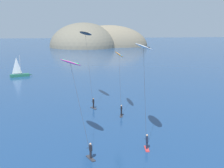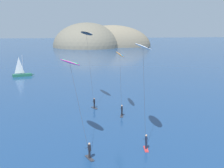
% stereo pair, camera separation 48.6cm
% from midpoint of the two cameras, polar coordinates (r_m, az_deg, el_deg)
% --- Properties ---
extents(headland_island, '(63.00, 49.38, 30.43)m').
position_cam_midpoint_polar(headland_island, '(182.31, -4.06, 7.58)').
color(headland_island, '#7A705B').
rests_on(headland_island, ground).
extents(sailboat_near, '(5.89, 2.92, 5.70)m').
position_cam_midpoint_polar(sailboat_near, '(77.93, -18.22, 1.92)').
color(sailboat_near, '#23664C').
rests_on(sailboat_near, ground).
extents(kitesurfer_white, '(1.76, 5.93, 11.32)m').
position_cam_midpoint_polar(kitesurfer_white, '(31.09, 6.01, 6.20)').
color(kitesurfer_white, red).
rests_on(kitesurfer_white, ground).
extents(kitesurfer_black, '(2.67, 7.58, 12.31)m').
position_cam_midpoint_polar(kitesurfer_black, '(47.42, -5.63, 9.16)').
color(kitesurfer_black, '#2D2D33').
rests_on(kitesurfer_black, ground).
extents(kitesurfer_orange, '(1.22, 5.99, 9.33)m').
position_cam_midpoint_polar(kitesurfer_orange, '(42.45, 1.16, 4.97)').
color(kitesurfer_orange, '#2D2D33').
rests_on(kitesurfer_orange, ground).
extents(kitesurfer_magenta, '(3.74, 7.46, 9.62)m').
position_cam_midpoint_polar(kitesurfer_magenta, '(30.49, -8.61, 2.87)').
color(kitesurfer_magenta, '#2D2D33').
rests_on(kitesurfer_magenta, ground).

